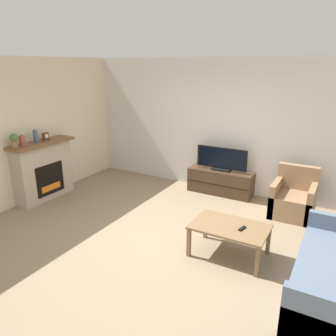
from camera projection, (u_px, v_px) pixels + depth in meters
name	position (u px, v px, depth m)	size (l,w,h in m)	color
ground_plane	(161.00, 240.00, 4.99)	(24.00, 24.00, 0.00)	#89755B
wall_back	(223.00, 126.00, 6.67)	(12.00, 0.06, 2.70)	beige
wall_left	(17.00, 133.00, 6.01)	(0.06, 12.00, 2.70)	beige
fireplace	(43.00, 170.00, 6.41)	(0.45, 1.30, 1.15)	#B7A893
mantel_vase_left	(22.00, 141.00, 5.87)	(0.11, 0.11, 0.22)	#994C3D
mantel_vase_centre_left	(35.00, 136.00, 6.11)	(0.08, 0.08, 0.26)	#385670
mantel_clock	(45.00, 136.00, 6.31)	(0.08, 0.11, 0.15)	brown
potted_plant	(14.00, 140.00, 5.72)	(0.15, 0.15, 0.26)	#936B4C
tv_stand	(220.00, 182.00, 6.73)	(1.32, 0.42, 0.50)	#422D1E
tv	(221.00, 160.00, 6.59)	(1.05, 0.18, 0.48)	black
armchair	(293.00, 200.00, 5.77)	(0.70, 0.76, 0.84)	#937051
coffee_table	(230.00, 229.00, 4.49)	(1.03, 0.67, 0.46)	brown
remote	(242.00, 228.00, 4.38)	(0.07, 0.16, 0.02)	black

